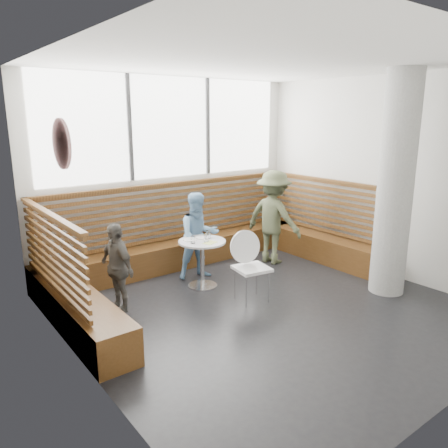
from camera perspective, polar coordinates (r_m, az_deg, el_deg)
room at (r=5.63m, az=6.16°, el=4.00°), size 5.00×5.00×3.20m
booth at (r=7.26m, az=-3.70°, el=-3.37°), size 5.00×2.50×1.44m
concrete_column at (r=6.69m, az=21.49°, el=4.68°), size 0.50×0.50×3.20m
wall_art at (r=4.63m, az=-20.47°, el=9.78°), size 0.03×0.50×0.50m
cafe_table at (r=6.65m, az=-2.87°, el=-3.91°), size 0.72×0.72×0.74m
cafe_chair at (r=6.18m, az=3.21°, el=-4.79°), size 0.47×0.46×0.99m
adult_man at (r=7.74m, az=6.47°, el=0.89°), size 0.84×1.18×1.65m
child_back at (r=6.99m, az=-3.32°, el=-1.57°), size 0.78×0.67×1.40m
child_left at (r=5.99m, az=-13.84°, el=-5.55°), size 0.38×0.74×1.22m
plate_near at (r=6.63m, az=-4.50°, el=-2.05°), size 0.21×0.21×0.01m
plate_far at (r=6.72m, az=-2.94°, el=-1.80°), size 0.18×0.18×0.01m
glass_left at (r=6.46m, az=-4.09°, el=-2.05°), size 0.07×0.07×0.11m
glass_mid at (r=6.51m, az=-2.34°, el=-1.85°), size 0.07×0.07×0.12m
glass_right at (r=6.70m, az=-2.07°, el=-1.37°), size 0.08×0.08×0.12m
menu_card at (r=6.47m, az=-1.83°, el=-2.46°), size 0.24×0.20×0.00m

